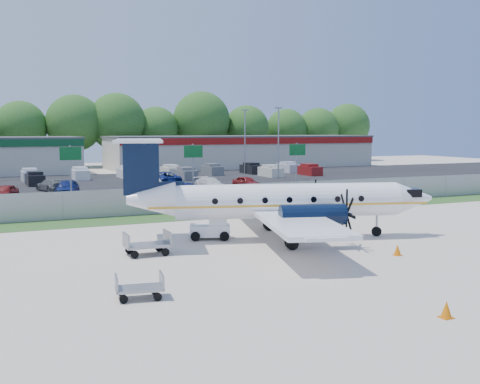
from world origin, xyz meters
name	(u,v)px	position (x,y,z in m)	size (l,w,h in m)	color
ground	(285,243)	(0.00, 0.00, 0.00)	(170.00, 170.00, 0.00)	beige
grass_verge	(206,215)	(0.00, 12.00, 0.01)	(170.00, 4.00, 0.02)	#2D561E
access_road	(176,204)	(0.00, 19.00, 0.01)	(170.00, 8.00, 0.02)	black
parking_lot	(118,184)	(0.00, 40.00, 0.01)	(170.00, 32.00, 0.02)	black
perimeter_fence	(197,199)	(0.00, 14.00, 1.00)	(120.00, 0.06, 1.99)	gray
building_east	(242,151)	(26.00, 61.98, 2.63)	(44.40, 12.40, 5.24)	beige
sign_left	(71,162)	(-8.00, 22.91, 3.61)	(1.80, 0.26, 5.00)	gray
sign_mid	(193,159)	(3.00, 22.91, 3.61)	(1.80, 0.26, 5.00)	gray
sign_right	(297,157)	(14.00, 22.91, 3.61)	(1.80, 0.26, 5.00)	gray
light_pole_ne	(278,138)	(20.00, 38.00, 5.23)	(0.90, 0.35, 9.09)	gray
light_pole_se	(245,137)	(20.00, 48.00, 5.23)	(0.90, 0.35, 9.09)	gray
tree_line	(71,167)	(0.00, 74.00, 0.00)	(112.00, 6.00, 14.00)	#265719
aircraft	(281,201)	(0.40, 1.16, 2.24)	(18.96, 18.52, 5.79)	white
pushback_tug	(212,229)	(-3.24, 2.88, 0.59)	(2.66, 2.34, 1.24)	white
baggage_cart_near	(139,288)	(-10.35, -7.51, 0.43)	(1.92, 1.34, 0.93)	gray
baggage_cart_far	(147,244)	(-7.90, 0.06, 0.55)	(2.27, 1.41, 1.17)	gray
cone_nose	(397,250)	(3.58, -5.30, 0.27)	(0.40, 0.40, 0.56)	#DB6706
cone_port_wing	(446,310)	(-1.53, -14.08, 0.28)	(0.42, 0.42, 0.59)	#DB6706
cone_starboard_wing	(190,209)	(-0.51, 14.21, 0.23)	(0.34, 0.34, 0.48)	#DB6706
road_car_mid	(178,201)	(0.98, 21.34, 0.00)	(2.03, 5.04, 1.72)	navy
road_car_east	(424,193)	(25.59, 17.49, 0.00)	(1.85, 4.55, 1.32)	#595B5E
parked_car_a	(5,199)	(-12.93, 28.99, 0.00)	(1.58, 3.92, 1.34)	maroon
parked_car_b	(68,196)	(-7.35, 29.45, 0.00)	(1.87, 4.64, 1.58)	navy
parked_car_c	(152,192)	(1.11, 29.87, 0.00)	(1.47, 4.23, 1.39)	beige
parked_car_d	(210,190)	(6.96, 28.66, 0.00)	(1.87, 4.61, 1.34)	silver
parked_car_e	(246,188)	(11.52, 29.48, 0.00)	(1.51, 3.74, 1.28)	maroon
parked_car_f	(52,191)	(-8.16, 34.47, 0.00)	(1.87, 4.61, 1.34)	#595B5E
parked_car_g	(164,186)	(4.14, 35.72, 0.00)	(2.66, 5.76, 1.60)	navy
far_parking_rows	(109,181)	(0.00, 45.00, 0.00)	(56.00, 10.00, 1.60)	gray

